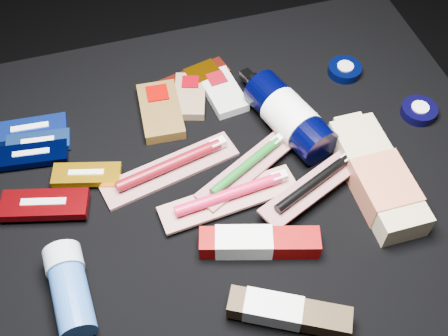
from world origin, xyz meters
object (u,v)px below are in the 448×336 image
object	(u,v)px
lotion_bottle	(289,116)
deodorant_stick	(70,288)
bodywash_bottle	(378,178)
toothpaste_carton_red	(254,243)

from	to	relation	value
lotion_bottle	deodorant_stick	bearing A→B (deg)	-170.08
bodywash_bottle	deodorant_stick	world-z (taller)	deodorant_stick
bodywash_bottle	toothpaste_carton_red	size ratio (longest dim) A/B	1.28
deodorant_stick	toothpaste_carton_red	bearing A→B (deg)	-3.28
lotion_bottle	toothpaste_carton_red	world-z (taller)	lotion_bottle
lotion_bottle	deodorant_stick	world-z (taller)	lotion_bottle
deodorant_stick	toothpaste_carton_red	distance (m)	0.27
bodywash_bottle	deodorant_stick	size ratio (longest dim) A/B	1.75
lotion_bottle	deodorant_stick	size ratio (longest dim) A/B	1.70
lotion_bottle	toothpaste_carton_red	xyz separation A→B (m)	(-0.13, -0.21, -0.02)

